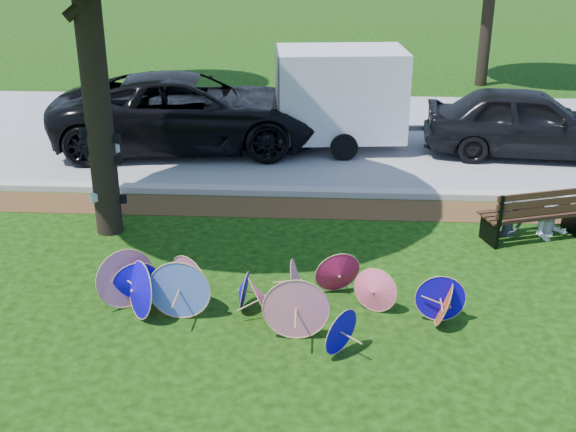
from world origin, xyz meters
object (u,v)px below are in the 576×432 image
black_van (189,112)px  park_bench (532,212)px  parasol_pile (247,291)px  dark_pickup (528,122)px  person_left (511,201)px  cargo_trailer (341,93)px  person_right (554,203)px

black_van → park_bench: 8.04m
parasol_pile → dark_pickup: bearing=53.3°
person_left → black_van: bearing=139.9°
parasol_pile → park_bench: size_ratio=2.86×
dark_pickup → cargo_trailer: size_ratio=1.60×
dark_pickup → person_right: 4.48m
park_bench → black_van: bearing=126.9°
parasol_pile → cargo_trailer: bearing=80.3°
black_van → cargo_trailer: 3.46m
park_bench → person_right: bearing=-10.1°
black_van → person_right: size_ratio=5.02×
parasol_pile → person_right: 5.60m
cargo_trailer → person_left: bearing=-65.2°
dark_pickup → cargo_trailer: 4.18m
black_van → cargo_trailer: (3.43, 0.19, 0.43)m
cargo_trailer → person_left: 5.54m
park_bench → person_right: (0.35, 0.05, 0.15)m
dark_pickup → park_bench: (-0.99, -4.48, -0.30)m
cargo_trailer → park_bench: bearing=-62.5°
black_van → dark_pickup: black_van is taller
parasol_pile → park_bench: bearing=32.3°
parasol_pile → cargo_trailer: 7.77m
black_van → dark_pickup: size_ratio=1.36×
person_left → park_bench: bearing=-12.1°
person_right → cargo_trailer: bearing=120.3°
parasol_pile → park_bench: (4.46, 2.82, 0.09)m
black_van → park_bench: (6.58, -4.60, -0.39)m
black_van → park_bench: bearing=-131.4°
park_bench → person_right: 0.38m
dark_pickup → park_bench: size_ratio=2.54×
black_van → park_bench: size_ratio=3.46×
cargo_trailer → person_right: bearing=-59.4°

